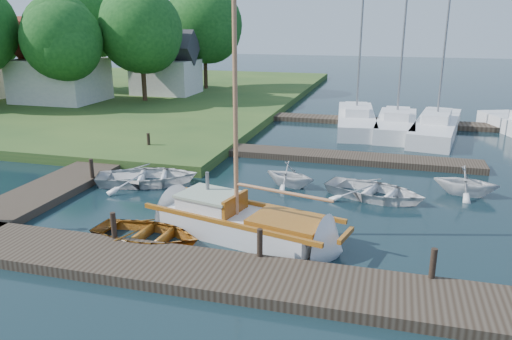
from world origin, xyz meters
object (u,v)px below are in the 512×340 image
(mooring_post_3, at_px, (433,263))
(house_a, at_px, (59,69))
(tender_a, at_px, (147,174))
(tree_4, at_px, (79,22))
(marina_boat_2, at_px, (396,123))
(mooring_post_2, at_px, (260,243))
(mooring_post_5, at_px, (149,141))
(tree_7, at_px, (204,24))
(dinghy, at_px, (146,231))
(marina_boat_1, at_px, (356,119))
(tree_2, at_px, (62,39))
(mooring_post_1, at_px, (114,225))
(mooring_post_4, at_px, (92,168))
(tree_3, at_px, (141,30))
(tender_d, at_px, (466,180))
(sailboat, at_px, (247,226))
(tender_b, at_px, (290,173))
(marina_boat_3, at_px, (436,125))
(tender_c, at_px, (375,189))
(house_c, at_px, (166,69))

(mooring_post_3, height_order, house_a, house_a)
(tender_a, bearing_deg, mooring_post_3, -138.93)
(tree_4, bearing_deg, marina_boat_2, -17.35)
(mooring_post_2, height_order, mooring_post_5, same)
(mooring_post_2, relative_size, tree_7, 0.09)
(mooring_post_5, bearing_deg, mooring_post_3, -37.57)
(mooring_post_3, distance_m, dinghy, 8.28)
(marina_boat_1, xyz_separation_m, marina_boat_2, (2.46, -0.87, 0.03))
(tree_4, bearing_deg, tree_2, -63.43)
(tender_a, bearing_deg, mooring_post_1, 176.89)
(mooring_post_4, relative_size, tree_7, 0.09)
(tree_3, bearing_deg, tender_d, -35.15)
(sailboat, height_order, marina_boat_1, marina_boat_1)
(house_a, bearing_deg, tender_b, -33.87)
(mooring_post_3, bearing_deg, mooring_post_2, 180.00)
(mooring_post_1, height_order, tree_7, tree_7)
(tree_3, bearing_deg, mooring_post_3, -49.05)
(mooring_post_4, bearing_deg, house_a, 129.09)
(dinghy, bearing_deg, marina_boat_1, -10.32)
(dinghy, xyz_separation_m, tree_7, (-9.74, 30.47, 5.84))
(house_a, bearing_deg, marina_boat_3, -5.09)
(mooring_post_3, distance_m, tender_a, 12.28)
(mooring_post_1, distance_m, tree_2, 24.67)
(tender_c, distance_m, marina_boat_1, 13.17)
(marina_boat_3, bearing_deg, dinghy, 161.12)
(tender_b, bearing_deg, marina_boat_3, -10.61)
(tender_c, bearing_deg, tree_4, 69.62)
(tender_c, bearing_deg, mooring_post_3, -147.50)
(sailboat, relative_size, tender_c, 2.59)
(mooring_post_3, relative_size, marina_boat_2, 0.06)
(marina_boat_1, bearing_deg, tree_2, 85.36)
(house_a, bearing_deg, mooring_post_5, -40.24)
(mooring_post_2, height_order, house_c, house_c)
(sailboat, bearing_deg, tender_a, 158.34)
(dinghy, bearing_deg, marina_boat_2, -18.00)
(sailboat, distance_m, dinghy, 3.09)
(mooring_post_1, relative_size, dinghy, 0.23)
(house_a, height_order, tree_2, tree_2)
(mooring_post_1, xyz_separation_m, marina_boat_1, (5.52, 19.49, -0.15))
(tree_4, bearing_deg, house_c, -0.36)
(tender_c, xyz_separation_m, house_a, (-24.30, 14.56, 2.57))
(mooring_post_3, height_order, marina_boat_3, marina_boat_3)
(tender_d, height_order, tree_7, tree_7)
(marina_boat_2, bearing_deg, house_a, 86.46)
(mooring_post_5, bearing_deg, tender_a, -63.61)
(marina_boat_3, relative_size, tree_3, 1.42)
(marina_boat_3, bearing_deg, marina_boat_1, 88.00)
(tree_2, xyz_separation_m, tree_7, (6.00, 12.00, 0.95))
(tender_c, distance_m, tender_d, 3.64)
(tender_a, bearing_deg, house_a, 23.44)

